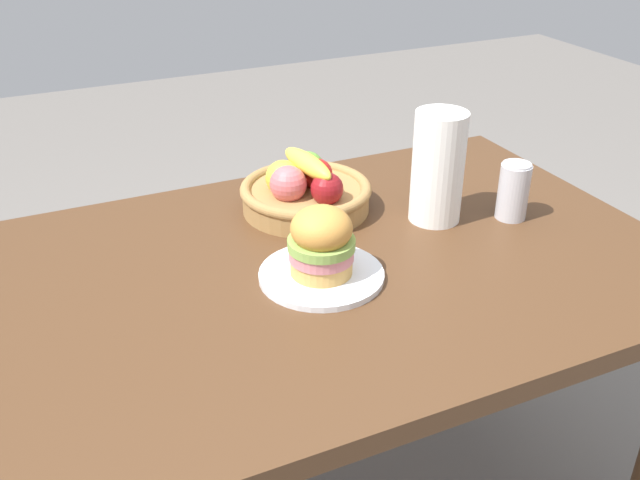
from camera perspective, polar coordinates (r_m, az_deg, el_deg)
name	(u,v)px	position (r m, az deg, el deg)	size (l,w,h in m)	color
dining_table	(321,306)	(1.43, 0.07, -5.32)	(1.40, 0.90, 0.75)	#4C301C
plate	(321,275)	(1.33, 0.11, -2.81)	(0.24, 0.24, 0.01)	white
sandwich	(321,242)	(1.30, 0.12, -0.14)	(0.13, 0.13, 0.13)	tan
soda_can	(513,191)	(1.58, 15.22, 3.81)	(0.07, 0.07, 0.13)	silver
fruit_basket	(305,190)	(1.57, -1.21, 4.02)	(0.29, 0.29, 0.13)	#9E7542
paper_towel_roll	(438,167)	(1.52, 9.42, 5.75)	(0.11, 0.11, 0.24)	white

